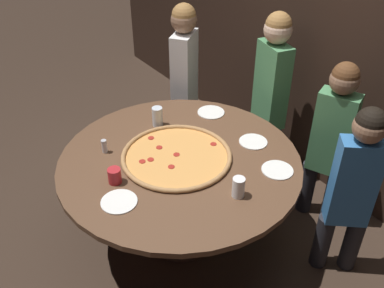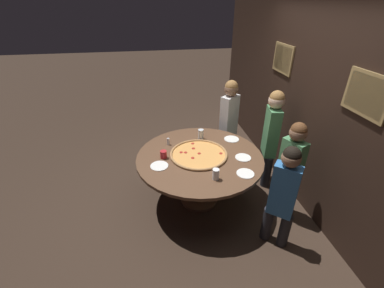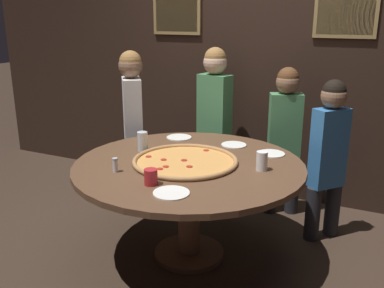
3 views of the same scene
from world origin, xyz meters
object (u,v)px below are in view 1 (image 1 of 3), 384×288
drink_cup_near_left (115,176)px  white_plate_beside_cup (277,170)px  giant_pizza (176,156)px  white_plate_left_side (253,142)px  diner_side_right (271,88)px  condiment_shaker (104,146)px  diner_far_right (184,75)px  diner_side_left (353,186)px  drink_cup_far_right (238,187)px  diner_centre_back (332,136)px  white_plate_near_front (211,112)px  drink_cup_near_right (157,117)px  white_plate_far_back (119,202)px  dining_table (180,173)px

drink_cup_near_left → white_plate_beside_cup: drink_cup_near_left is taller
giant_pizza → white_plate_left_side: size_ratio=3.73×
diner_side_right → condiment_shaker: bearing=99.3°
diner_far_right → diner_side_left: 1.75m
giant_pizza → drink_cup_far_right: drink_cup_far_right is taller
drink_cup_near_left → white_plate_left_side: size_ratio=0.50×
giant_pizza → diner_centre_back: bearing=66.4°
white_plate_left_side → giant_pizza: bearing=-107.0°
white_plate_near_front → diner_side_right: 0.56m
drink_cup_near_right → diner_far_right: 0.72m
white_plate_far_back → diner_side_right: diner_side_right is taller
white_plate_beside_cup → white_plate_left_side: 0.34m
white_plate_far_back → diner_centre_back: diner_centre_back is taller
white_plate_far_back → diner_centre_back: bearing=79.6°
white_plate_far_back → diner_centre_back: (0.29, 1.56, 0.01)m
white_plate_near_front → drink_cup_near_left: bearing=-72.3°
white_plate_far_back → white_plate_left_side: same height
giant_pizza → diner_side_left: 1.14m
white_plate_far_back → drink_cup_near_left: bearing=159.3°
drink_cup_near_left → diner_far_right: diner_far_right is taller
white_plate_near_front → white_plate_left_side: (0.50, -0.00, 0.00)m
condiment_shaker → drink_cup_near_left: bearing=-15.4°
giant_pizza → white_plate_beside_cup: 0.67m
white_plate_beside_cup → drink_cup_near_left: bearing=-119.2°
dining_table → drink_cup_near_left: (-0.04, -0.46, 0.18)m
drink_cup_far_right → white_plate_far_back: size_ratio=0.60×
drink_cup_far_right → drink_cup_near_left: 0.77m
drink_cup_far_right → white_plate_near_front: size_ratio=0.62×
drink_cup_near_right → condiment_shaker: size_ratio=1.53×
drink_cup_far_right → diner_side_right: bearing=127.2°
white_plate_near_front → diner_centre_back: diner_centre_back is taller
giant_pizza → drink_cup_near_right: bearing=164.9°
dining_table → condiment_shaker: (-0.36, -0.37, 0.17)m
condiment_shaker → drink_cup_far_right: bearing=27.4°
dining_table → diner_far_right: size_ratio=1.13×
drink_cup_near_right → diner_side_left: 1.44m
dining_table → drink_cup_near_left: drink_cup_near_left is taller
dining_table → diner_side_left: diner_side_left is taller
dining_table → white_plate_beside_cup: bearing=43.3°
diner_side_right → diner_far_right: 0.77m
diner_centre_back → diner_side_right: bearing=-27.1°
white_plate_left_side → diner_side_right: (-0.40, 0.55, 0.09)m
drink_cup_near_right → diner_side_left: diner_side_left is taller
giant_pizza → white_plate_near_front: size_ratio=3.54×
drink_cup_far_right → diner_centre_back: (-0.08, 0.95, -0.05)m
white_plate_near_front → diner_far_right: diner_far_right is taller
white_plate_far_back → diner_side_right: bearing=104.0°
giant_pizza → white_plate_beside_cup: size_ratio=3.64×
white_plate_left_side → condiment_shaker: size_ratio=2.07×
condiment_shaker → diner_side_right: bearing=85.9°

